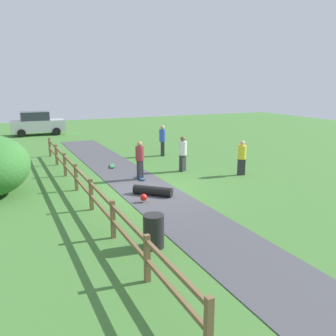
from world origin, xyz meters
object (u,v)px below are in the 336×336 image
object	(u,v)px
skater_fallen	(152,191)
bystander_yellow	(242,156)
parked_car_silver	(37,123)
bystander_white	(183,152)
bystander_blue	(162,139)
skateboard_loose	(112,166)
skater_riding	(140,158)
trash_bin	(154,231)

from	to	relation	value
skater_fallen	bystander_yellow	size ratio (longest dim) A/B	0.88
parked_car_silver	bystander_white	bearing A→B (deg)	-72.75
bystander_blue	bystander_white	distance (m)	4.03
bystander_blue	bystander_yellow	size ratio (longest dim) A/B	1.11
skater_fallen	bystander_white	xyz separation A→B (m)	(2.94, 3.16, 0.75)
skateboard_loose	bystander_white	distance (m)	3.77
bystander_yellow	parked_car_silver	bearing A→B (deg)	111.70
skater_riding	bystander_white	size ratio (longest dim) A/B	1.00
trash_bin	bystander_blue	xyz separation A→B (m)	(5.30, 11.27, 0.56)
skater_riding	parked_car_silver	xyz separation A→B (m)	(-2.62, 17.01, -0.02)
skateboard_loose	bystander_blue	xyz separation A→B (m)	(3.61, 1.73, 0.92)
parked_car_silver	skater_fallen	bearing A→B (deg)	-83.73
trash_bin	skater_fallen	world-z (taller)	trash_bin
skater_riding	bystander_white	distance (m)	2.55
skater_riding	skateboard_loose	bearing A→B (deg)	98.85
skateboard_loose	bystander_blue	bearing A→B (deg)	25.68
parked_car_silver	skateboard_loose	bearing A→B (deg)	-81.26
skater_fallen	bystander_blue	bearing A→B (deg)	62.99
skateboard_loose	parked_car_silver	distance (m)	14.34
skater_riding	bystander_white	bearing A→B (deg)	14.23
bystander_blue	parked_car_silver	distance (m)	13.70
bystander_white	bystander_yellow	size ratio (longest dim) A/B	1.05
skater_fallen	bystander_blue	size ratio (longest dim) A/B	0.79
trash_bin	bystander_yellow	world-z (taller)	bystander_yellow
skateboard_loose	skater_fallen	bearing A→B (deg)	-90.29
trash_bin	skater_riding	size ratio (longest dim) A/B	0.52
skater_fallen	skateboard_loose	xyz separation A→B (m)	(0.03, 5.39, -0.11)
trash_bin	bystander_white	xyz separation A→B (m)	(4.61, 7.30, 0.50)
trash_bin	skateboard_loose	xyz separation A→B (m)	(1.70, 9.53, -0.36)
skater_fallen	skateboard_loose	size ratio (longest dim) A/B	1.75
bystander_white	bystander_yellow	xyz separation A→B (m)	(2.16, -1.84, -0.05)
parked_car_silver	skater_riding	bearing A→B (deg)	-81.24
trash_bin	skateboard_loose	distance (m)	9.69
skater_fallen	bystander_white	bearing A→B (deg)	47.07
skater_fallen	parked_car_silver	size ratio (longest dim) A/B	0.34
skater_fallen	bystander_white	distance (m)	4.38
skater_riding	skater_fallen	world-z (taller)	skater_riding
bystander_white	bystander_blue	bearing A→B (deg)	80.08
trash_bin	skater_riding	xyz separation A→B (m)	(2.14, 6.68, 0.53)
trash_bin	bystander_white	world-z (taller)	bystander_white
trash_bin	bystander_white	distance (m)	8.65
trash_bin	skater_riding	distance (m)	7.03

